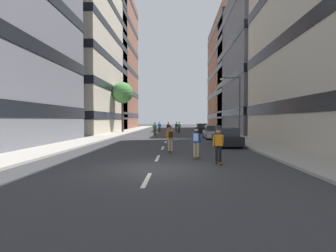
# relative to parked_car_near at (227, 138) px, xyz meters

# --- Properties ---
(ground_plane) EXTENTS (153.52, 153.52, 0.00)m
(ground_plane) POSITION_rel_parked_car_near_xyz_m (-5.17, 16.14, -0.70)
(ground_plane) COLOR #333335
(sidewalk_left) EXTENTS (3.17, 70.36, 0.14)m
(sidewalk_left) POSITION_rel_parked_car_near_xyz_m (-13.12, 19.34, -0.63)
(sidewalk_left) COLOR #9E9991
(sidewalk_left) RESTS_ON ground_plane
(sidewalk_right) EXTENTS (3.17, 70.36, 0.14)m
(sidewalk_right) POSITION_rel_parked_car_near_xyz_m (2.78, 19.34, -0.63)
(sidewalk_right) COLOR #9E9991
(sidewalk_right) RESTS_ON ground_plane
(lane_markings) EXTENTS (0.16, 57.20, 0.01)m
(lane_markings) POSITION_rel_parked_car_near_xyz_m (-5.17, 16.06, -0.70)
(lane_markings) COLOR silver
(lane_markings) RESTS_ON ground_plane
(building_left_mid) EXTENTS (16.62, 21.67, 36.45)m
(building_left_mid) POSITION_rel_parked_car_near_xyz_m (-22.95, 21.47, 17.62)
(building_left_mid) COLOR #BCB29E
(building_left_mid) RESTS_ON ground_plane
(building_left_far) EXTENTS (16.62, 18.90, 31.45)m
(building_left_far) POSITION_rel_parked_car_near_xyz_m (-22.95, 37.33, 15.12)
(building_left_far) COLOR brown
(building_left_far) RESTS_ON ground_plane
(building_right_mid) EXTENTS (16.62, 20.66, 21.87)m
(building_right_mid) POSITION_rel_parked_car_near_xyz_m (12.62, 21.47, 10.33)
(building_right_mid) COLOR slate
(building_right_mid) RESTS_ON ground_plane
(building_right_far) EXTENTS (16.62, 22.13, 24.58)m
(building_right_far) POSITION_rel_parked_car_near_xyz_m (12.62, 37.33, 11.68)
(building_right_far) COLOR #9E6B51
(building_right_far) RESTS_ON ground_plane
(parked_car_near) EXTENTS (1.82, 4.40, 1.52)m
(parked_car_near) POSITION_rel_parked_car_near_xyz_m (0.00, 0.00, 0.00)
(parked_car_near) COLOR black
(parked_car_near) RESTS_ON ground_plane
(parked_car_mid) EXTENTS (1.82, 4.40, 1.52)m
(parked_car_mid) POSITION_rel_parked_car_near_xyz_m (0.00, 8.06, 0.00)
(parked_car_mid) COLOR #B2B7BF
(parked_car_mid) RESTS_ON ground_plane
(parked_car_far) EXTENTS (1.82, 4.40, 1.52)m
(parked_car_far) POSITION_rel_parked_car_near_xyz_m (0.00, 20.67, 0.00)
(parked_car_far) COLOR black
(parked_car_far) RESTS_ON ground_plane
(street_tree_near) EXTENTS (3.47, 3.47, 8.22)m
(street_tree_near) POSITION_rel_parked_car_near_xyz_m (-13.12, 20.30, 5.86)
(street_tree_near) COLOR #4C3823
(street_tree_near) RESTS_ON sidewalk_left
(streetlamp_right) EXTENTS (2.13, 0.30, 6.50)m
(streetlamp_right) POSITION_rel_parked_car_near_xyz_m (2.10, 5.73, 3.44)
(streetlamp_right) COLOR #3F3F44
(streetlamp_right) RESTS_ON sidewalk_right
(skater_0) EXTENTS (0.57, 0.92, 1.78)m
(skater_0) POSITION_rel_parked_car_near_xyz_m (-4.20, 22.02, 0.32)
(skater_0) COLOR brown
(skater_0) RESTS_ON ground_plane
(skater_1) EXTENTS (0.56, 0.92, 1.78)m
(skater_1) POSITION_rel_parked_car_near_xyz_m (-5.39, 16.76, 0.29)
(skater_1) COLOR brown
(skater_1) RESTS_ON ground_plane
(skater_2) EXTENTS (0.56, 0.92, 1.78)m
(skater_2) POSITION_rel_parked_car_near_xyz_m (-7.12, 22.12, 0.29)
(skater_2) COLOR brown
(skater_2) RESTS_ON ground_plane
(skater_3) EXTENTS (0.56, 0.92, 1.78)m
(skater_3) POSITION_rel_parked_car_near_xyz_m (-7.06, 12.53, 0.29)
(skater_3) COLOR brown
(skater_3) RESTS_ON ground_plane
(skater_4) EXTENTS (0.53, 0.90, 1.78)m
(skater_4) POSITION_rel_parked_car_near_xyz_m (-7.55, 18.28, 0.32)
(skater_4) COLOR brown
(skater_4) RESTS_ON ground_plane
(skater_5) EXTENTS (0.56, 0.92, 1.78)m
(skater_5) POSITION_rel_parked_car_near_xyz_m (-3.75, 19.40, 0.29)
(skater_5) COLOR brown
(skater_5) RESTS_ON ground_plane
(skater_6) EXTENTS (0.55, 0.91, 1.78)m
(skater_6) POSITION_rel_parked_car_near_xyz_m (-2.02, -8.07, 0.29)
(skater_6) COLOR brown
(skater_6) RESTS_ON ground_plane
(skater_7) EXTENTS (0.56, 0.92, 1.78)m
(skater_7) POSITION_rel_parked_car_near_xyz_m (-2.99, -6.44, 0.32)
(skater_7) COLOR brown
(skater_7) RESTS_ON ground_plane
(skater_8) EXTENTS (0.57, 0.92, 1.78)m
(skater_8) POSITION_rel_parked_car_near_xyz_m (-4.52, -3.90, 0.32)
(skater_8) COLOR brown
(skater_8) RESTS_ON ground_plane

